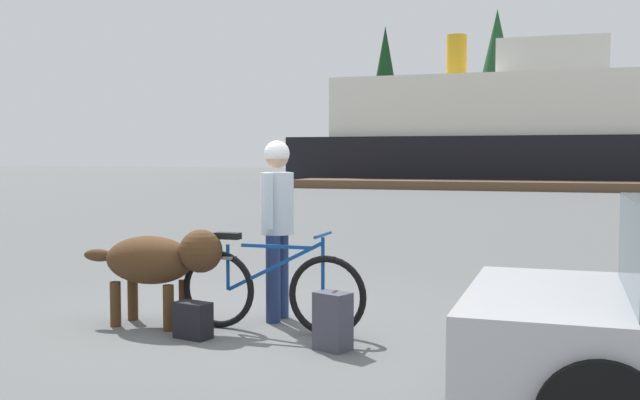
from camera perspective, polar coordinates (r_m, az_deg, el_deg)
ground_plane at (r=7.16m, az=-5.46°, el=-9.46°), size 160.00×160.00×0.00m
bicycle at (r=6.78m, az=-3.87°, el=-6.83°), size 1.78×0.44×0.91m
person_cyclist at (r=7.17m, az=-3.31°, el=-0.93°), size 0.32×0.53×1.74m
dog at (r=7.11m, az=-12.21°, el=-4.56°), size 1.45×0.53×0.92m
backpack at (r=6.18m, az=0.99°, el=-9.28°), size 0.33×0.29×0.48m
handbag_pannier at (r=6.66m, az=-9.72°, el=-9.08°), size 0.35×0.25×0.32m
dock_pier at (r=35.39m, az=12.00°, el=1.12°), size 17.50×2.85×0.40m
ferry_boat at (r=41.57m, az=14.29°, el=5.05°), size 22.87×7.20×8.17m
pine_tree_far_left at (r=56.67m, az=5.01°, el=8.53°), size 3.31×3.31×11.25m
pine_tree_center at (r=58.16m, az=13.39°, el=9.44°), size 4.22×4.22×12.52m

